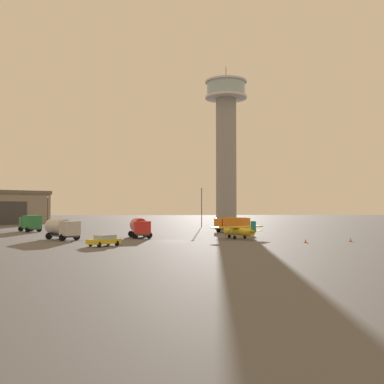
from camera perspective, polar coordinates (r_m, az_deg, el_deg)
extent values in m
plane|color=#545456|center=(62.08, -2.47, -6.37)|extent=(400.00, 400.00, 0.00)
cylinder|color=gray|center=(121.78, 4.43, 3.98)|extent=(5.59, 5.59, 34.71)
cylinder|color=silver|center=(124.84, 4.41, 12.07)|extent=(11.45, 11.45, 0.60)
cylinder|color=#99B7C6|center=(125.38, 4.40, 13.02)|extent=(10.53, 10.53, 3.73)
cylinder|color=silver|center=(125.95, 4.40, 13.95)|extent=(11.45, 11.45, 0.50)
cylinder|color=#38383D|center=(126.58, 4.40, 14.93)|extent=(0.16, 0.16, 4.00)
cylinder|color=gold|center=(66.68, 6.07, -5.09)|extent=(3.92, 5.56, 1.15)
cone|color=#38383D|center=(69.04, 4.35, -4.98)|extent=(1.11, 1.12, 0.80)
cube|color=#38383D|center=(69.04, 4.35, -4.98)|extent=(0.11, 0.09, 1.76)
cube|color=gold|center=(66.86, 5.91, -4.51)|extent=(8.68, 5.89, 0.19)
cylinder|color=teal|center=(67.86, 6.85, -4.79)|extent=(0.82, 0.53, 1.26)
cylinder|color=teal|center=(65.91, 4.94, -4.88)|extent=(0.82, 0.53, 1.26)
cube|color=#99B7C6|center=(67.50, 5.44, -4.78)|extent=(1.31, 1.34, 0.65)
cone|color=gold|center=(64.39, 7.91, -5.11)|extent=(1.40, 1.55, 0.86)
cube|color=teal|center=(64.35, 7.91, -4.45)|extent=(0.61, 0.93, 1.57)
cube|color=gold|center=(64.38, 7.91, -4.99)|extent=(2.81, 2.13, 0.09)
cylinder|color=black|center=(68.41, 4.83, -5.73)|extent=(0.56, 0.41, 0.56)
cylinder|color=black|center=(67.28, 6.83, -5.78)|extent=(0.56, 0.41, 0.56)
cylinder|color=black|center=(65.93, 5.52, -5.87)|extent=(0.56, 0.41, 0.56)
cube|color=#38383D|center=(69.64, -6.76, -5.37)|extent=(3.04, 6.10, 0.24)
cube|color=red|center=(67.51, -6.45, -4.56)|extent=(2.68, 2.08, 1.91)
cube|color=#99B7C6|center=(66.75, -6.34, -4.27)|extent=(2.02, 0.48, 0.96)
cylinder|color=red|center=(70.52, -6.88, -4.30)|extent=(3.01, 4.27, 2.29)
cylinder|color=black|center=(67.83, -5.56, -5.57)|extent=(1.03, 0.47, 1.00)
cylinder|color=black|center=(67.46, -7.38, -5.58)|extent=(1.03, 0.47, 1.00)
cylinder|color=black|center=(71.55, -6.13, -5.38)|extent=(1.03, 0.47, 1.00)
cylinder|color=black|center=(71.20, -7.86, -5.39)|extent=(1.03, 0.47, 1.00)
cube|color=#38383D|center=(67.70, -16.42, -5.40)|extent=(5.63, 6.50, 0.24)
cube|color=#B7BABF|center=(65.48, -15.47, -4.54)|extent=(3.07, 2.97, 2.02)
cube|color=#99B7C6|center=(64.68, -15.11, -4.22)|extent=(1.68, 1.32, 1.01)
cylinder|color=#B7BABF|center=(68.61, -16.81, -4.29)|extent=(4.59, 4.99, 2.30)
cylinder|color=black|center=(66.11, -14.66, -5.61)|extent=(0.96, 0.83, 1.00)
cylinder|color=black|center=(65.12, -16.36, -5.65)|extent=(0.96, 0.83, 1.00)
cylinder|color=black|center=(69.99, -16.35, -5.39)|extent=(0.96, 0.83, 1.00)
cylinder|color=black|center=(69.05, -17.97, -5.42)|extent=(0.96, 0.83, 1.00)
cube|color=#38383D|center=(83.24, 5.16, -4.81)|extent=(5.87, 6.38, 0.24)
cube|color=orange|center=(84.76, 3.87, -4.05)|extent=(3.05, 3.00, 1.86)
cube|color=#99B7C6|center=(85.32, 3.42, -3.79)|extent=(1.59, 1.39, 0.93)
cube|color=orange|center=(82.51, 5.75, -4.03)|extent=(4.80, 5.03, 2.09)
cylinder|color=black|center=(83.95, 3.43, -4.88)|extent=(0.94, 0.86, 1.00)
cylinder|color=black|center=(85.59, 4.38, -4.82)|extent=(0.94, 0.86, 1.00)
cylinder|color=black|center=(81.14, 5.79, -4.97)|extent=(0.94, 0.86, 1.00)
cylinder|color=black|center=(82.83, 6.72, -4.91)|extent=(0.94, 0.86, 1.00)
cube|color=#38383D|center=(91.53, -20.15, -4.44)|extent=(5.00, 5.99, 0.24)
cube|color=#287A42|center=(93.52, -20.59, -3.68)|extent=(2.92, 2.74, 2.05)
cube|color=#99B7C6|center=(94.24, -20.75, -3.42)|extent=(1.71, 1.23, 1.02)
cube|color=#287A42|center=(90.56, -19.93, -3.63)|extent=(4.26, 4.65, 2.43)
cylinder|color=black|center=(93.16, -21.22, -4.46)|extent=(0.98, 0.80, 1.00)
cylinder|color=black|center=(93.87, -19.97, -4.45)|extent=(0.98, 0.80, 1.00)
cylinder|color=black|center=(89.49, -20.41, -4.58)|extent=(0.98, 0.80, 1.00)
cylinder|color=black|center=(90.24, -19.12, -4.57)|extent=(0.98, 0.80, 1.00)
cube|color=gold|center=(55.35, -11.30, -6.26)|extent=(4.20, 4.10, 0.55)
cube|color=#99B7C6|center=(55.44, -11.13, -5.71)|extent=(2.78, 2.76, 0.50)
cylinder|color=black|center=(53.91, -11.89, -6.66)|extent=(0.57, 0.59, 0.64)
cylinder|color=black|center=(55.29, -12.95, -6.54)|extent=(0.57, 0.59, 0.64)
cylinder|color=black|center=(55.50, -9.67, -6.54)|extent=(0.57, 0.59, 0.64)
cylinder|color=black|center=(56.85, -10.75, -6.42)|extent=(0.57, 0.59, 0.64)
cylinder|color=#38383D|center=(114.69, -18.14, -2.49)|extent=(0.18, 0.18, 7.05)
sphere|color=#F9E5B2|center=(114.71, -18.12, -0.62)|extent=(0.44, 0.44, 0.44)
cylinder|color=#38383D|center=(106.63, 1.25, -2.09)|extent=(0.18, 0.18, 9.07)
sphere|color=#F9E5B2|center=(106.73, 1.24, 0.47)|extent=(0.44, 0.44, 0.44)
cube|color=black|center=(65.43, 19.78, -6.02)|extent=(0.36, 0.36, 0.04)
cone|color=orange|center=(65.41, 19.77, -5.75)|extent=(0.30, 0.30, 0.57)
cylinder|color=white|center=(65.40, 19.77, -5.72)|extent=(0.21, 0.21, 0.08)
cube|color=black|center=(61.54, 14.44, -6.33)|extent=(0.36, 0.36, 0.04)
cone|color=orange|center=(61.52, 14.44, -6.08)|extent=(0.30, 0.30, 0.51)
cylinder|color=white|center=(61.52, 14.44, -6.06)|extent=(0.21, 0.21, 0.08)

